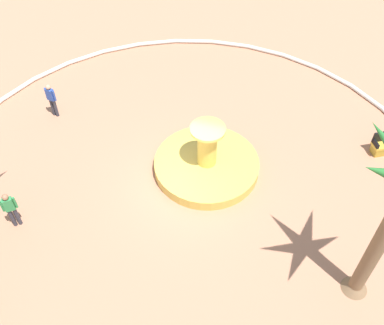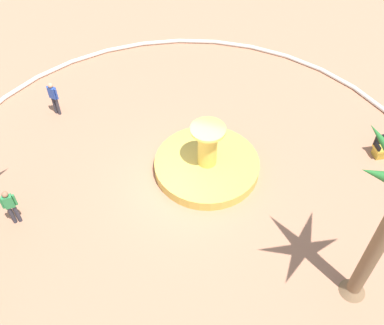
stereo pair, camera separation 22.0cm
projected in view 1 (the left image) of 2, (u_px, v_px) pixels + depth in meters
ground_plane at (186, 184)px, 17.64m from camera, size 80.00×80.00×0.00m
plaza_curb at (186, 182)px, 17.56m from camera, size 20.26×20.26×0.20m
fountain at (207, 164)px, 17.94m from camera, size 4.21×4.21×2.26m
person_cyclist_helmet at (11, 208)px, 15.65m from camera, size 0.37×0.43×1.70m
person_pedestrian_stroll at (51, 99)px, 19.68m from camera, size 0.24×0.53×1.70m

